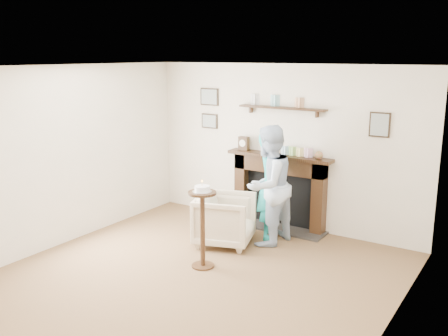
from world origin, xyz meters
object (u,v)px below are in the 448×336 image
at_px(armchair, 225,243).
at_px(man, 267,243).
at_px(pedestal_table, 202,214).
at_px(woman, 270,237).

distance_m(armchair, man, 0.60).
height_order(armchair, pedestal_table, pedestal_table).
bearing_deg(man, armchair, -47.09).
distance_m(armchair, pedestal_table, 1.09).
bearing_deg(woman, man, 175.11).
distance_m(man, woman, 0.24).
xyz_separation_m(armchair, pedestal_table, (0.19, -0.82, 0.70)).
relative_size(man, pedestal_table, 1.50).
height_order(armchair, man, man).
relative_size(woman, pedestal_table, 1.39).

